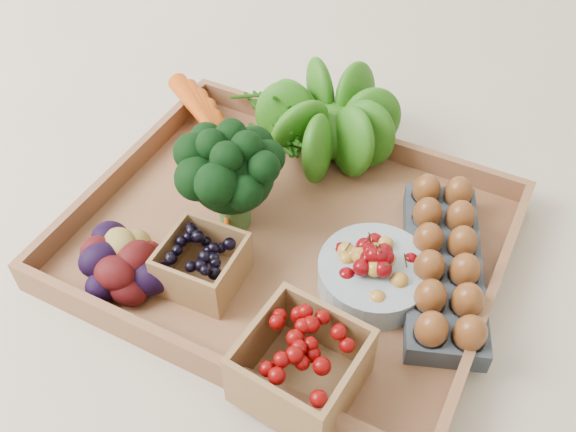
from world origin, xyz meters
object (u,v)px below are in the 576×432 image
at_px(broccoli, 233,191).
at_px(egg_carton, 442,268).
at_px(cherry_bowl, 374,275).
at_px(tray, 288,242).

xyz_separation_m(broccoli, egg_carton, (0.28, 0.04, -0.04)).
bearing_deg(egg_carton, cherry_bowl, -164.72).
height_order(cherry_bowl, egg_carton, cherry_bowl).
height_order(broccoli, cherry_bowl, broccoli).
relative_size(tray, broccoli, 3.81).
height_order(tray, egg_carton, egg_carton).
relative_size(broccoli, egg_carton, 0.53).
relative_size(broccoli, cherry_bowl, 1.01).
distance_m(broccoli, egg_carton, 0.29).
distance_m(tray, egg_carton, 0.21).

